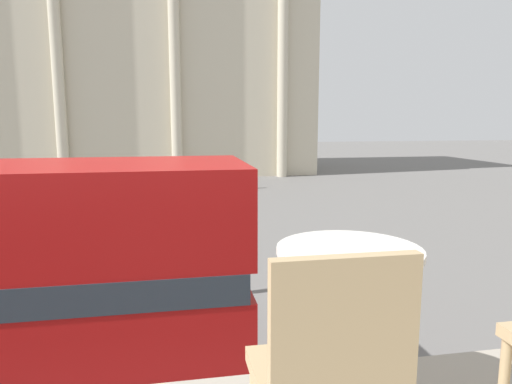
{
  "coord_description": "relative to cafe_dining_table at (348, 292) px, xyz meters",
  "views": [
    {
      "loc": [
        0.45,
        -2.07,
        4.9
      ],
      "look_at": [
        3.72,
        15.63,
        2.07
      ],
      "focal_mm": 32.0,
      "sensor_mm": 36.0,
      "label": 1
    }
  ],
  "objects": [
    {
      "name": "cafe_dining_table",
      "position": [
        0.0,
        0.0,
        0.0
      ],
      "size": [
        0.6,
        0.6,
        0.73
      ],
      "color": "#2D2D30",
      "rests_on": "cafe_floor_slab"
    },
    {
      "name": "car_white",
      "position": [
        -5.34,
        18.12,
        -3.49
      ],
      "size": [
        4.2,
        1.93,
        1.35
      ],
      "rotation": [
        0.0,
        0.0,
        2.09
      ],
      "color": "black",
      "rests_on": "ground_plane"
    },
    {
      "name": "car_black",
      "position": [
        -7.52,
        20.18,
        -3.49
      ],
      "size": [
        4.2,
        1.93,
        1.35
      ],
      "rotation": [
        0.0,
        0.0,
        6.21
      ],
      "color": "black",
      "rests_on": "ground_plane"
    },
    {
      "name": "traffic_light_mid",
      "position": [
        -1.25,
        17.42,
        -2.0
      ],
      "size": [
        0.42,
        0.24,
        3.32
      ],
      "color": "black",
      "rests_on": "ground_plane"
    },
    {
      "name": "traffic_light_near",
      "position": [
        -1.39,
        10.21,
        -1.77
      ],
      "size": [
        0.42,
        0.24,
        3.69
      ],
      "color": "black",
      "rests_on": "ground_plane"
    },
    {
      "name": "plaza_building_left",
      "position": [
        -4.8,
        44.7,
        8.26
      ],
      "size": [
        34.62,
        15.27,
        24.9
      ],
      "color": "beige",
      "rests_on": "ground_plane"
    },
    {
      "name": "cafe_chair_0",
      "position": [
        -0.28,
        -0.56,
        -0.02
      ],
      "size": [
        0.4,
        0.4,
        0.91
      ],
      "rotation": [
        0.0,
        0.0,
        0.1
      ],
      "color": "tan",
      "rests_on": "cafe_floor_slab"
    },
    {
      "name": "pedestrian_red",
      "position": [
        4.42,
        30.58,
        -3.18
      ],
      "size": [
        0.32,
        0.32,
        1.75
      ],
      "rotation": [
        0.0,
        0.0,
        6.11
      ],
      "color": "#282B33",
      "rests_on": "ground_plane"
    },
    {
      "name": "pedestrian_blue",
      "position": [
        -4.4,
        11.76,
        -3.24
      ],
      "size": [
        0.32,
        0.32,
        1.66
      ],
      "rotation": [
        0.0,
        0.0,
        4.14
      ],
      "color": "#282B33",
      "rests_on": "ground_plane"
    }
  ]
}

